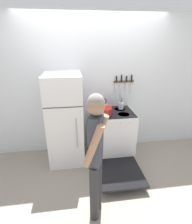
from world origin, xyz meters
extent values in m
plane|color=gray|center=(0.00, 0.00, 0.00)|extent=(14.00, 14.00, 0.00)
cube|color=silver|center=(0.00, 0.03, 1.27)|extent=(10.00, 0.06, 2.55)
cube|color=white|center=(-0.53, -0.32, 0.79)|extent=(0.60, 0.64, 1.59)
cube|color=#2D2D2D|center=(-0.53, -0.64, 1.14)|extent=(0.59, 0.01, 0.01)
cylinder|color=#B2B5BA|center=(-0.35, -0.65, 0.70)|extent=(0.02, 0.02, 0.51)
cube|color=white|center=(0.30, -0.31, 0.44)|extent=(0.75, 0.62, 0.89)
cube|color=black|center=(0.30, -0.31, 0.88)|extent=(0.74, 0.61, 0.02)
cube|color=black|center=(0.30, -0.59, 0.43)|extent=(0.65, 0.05, 0.67)
cylinder|color=black|center=(0.13, -0.43, 0.88)|extent=(0.20, 0.20, 0.01)
cylinder|color=black|center=(0.47, -0.43, 0.88)|extent=(0.20, 0.20, 0.01)
cylinder|color=black|center=(0.13, -0.19, 0.88)|extent=(0.20, 0.20, 0.01)
cylinder|color=black|center=(0.47, -0.19, 0.88)|extent=(0.20, 0.20, 0.01)
cylinder|color=silver|center=(0.07, -0.63, 0.82)|extent=(0.04, 0.02, 0.04)
cylinder|color=silver|center=(0.22, -0.63, 0.82)|extent=(0.04, 0.02, 0.04)
cylinder|color=silver|center=(0.38, -0.63, 0.82)|extent=(0.04, 0.02, 0.04)
cylinder|color=silver|center=(0.53, -0.63, 0.82)|extent=(0.04, 0.02, 0.04)
cube|color=black|center=(0.30, -0.97, 0.12)|extent=(0.69, 0.71, 0.04)
cube|color=#99999E|center=(0.30, -0.39, 0.40)|extent=(0.61, 0.34, 0.01)
cylinder|color=red|center=(0.13, -0.43, 0.95)|extent=(0.24, 0.24, 0.12)
cylinder|color=red|center=(0.13, -0.43, 1.02)|extent=(0.25, 0.25, 0.02)
sphere|color=black|center=(0.13, -0.43, 1.04)|extent=(0.03, 0.03, 0.03)
cylinder|color=red|center=(0.00, -0.43, 0.99)|extent=(0.03, 0.02, 0.02)
cylinder|color=red|center=(0.26, -0.43, 0.99)|extent=(0.03, 0.02, 0.02)
cylinder|color=silver|center=(0.14, -0.19, 0.94)|extent=(0.19, 0.19, 0.10)
cone|color=silver|center=(0.14, -0.19, 1.00)|extent=(0.18, 0.18, 0.03)
sphere|color=black|center=(0.14, -0.19, 1.02)|extent=(0.02, 0.02, 0.02)
cone|color=silver|center=(0.23, -0.19, 0.95)|extent=(0.10, 0.03, 0.09)
torus|color=black|center=(0.14, -0.19, 1.05)|extent=(0.14, 0.01, 0.14)
cylinder|color=silver|center=(0.49, -0.18, 0.95)|extent=(0.10, 0.10, 0.12)
cylinder|color=#9E7547|center=(0.47, -0.16, 1.04)|extent=(0.03, 0.02, 0.26)
cylinder|color=#232326|center=(0.48, -0.16, 1.03)|extent=(0.03, 0.06, 0.23)
cylinder|color=#B2B5BA|center=(0.47, -0.19, 1.01)|extent=(0.01, 0.02, 0.20)
cylinder|color=#4C4C51|center=(0.49, -0.18, 1.01)|extent=(0.02, 0.05, 0.20)
cylinder|color=#2D2D30|center=(-0.19, -1.58, 0.39)|extent=(0.11, 0.11, 0.78)
cylinder|color=#2D2D30|center=(-0.13, -1.43, 0.39)|extent=(0.11, 0.11, 0.78)
cube|color=#383D47|center=(-0.16, -1.50, 1.07)|extent=(0.19, 0.25, 0.59)
cylinder|color=#A87A5B|center=(-0.20, -1.62, 1.07)|extent=(0.25, 0.16, 0.52)
cylinder|color=#A87A5B|center=(-0.12, -1.39, 1.07)|extent=(0.25, 0.16, 0.52)
sphere|color=#A87A5B|center=(-0.16, -1.50, 1.47)|extent=(0.19, 0.19, 0.19)
sphere|color=gray|center=(-0.16, -1.50, 1.51)|extent=(0.17, 0.17, 0.17)
cube|color=brown|center=(0.56, -0.01, 1.36)|extent=(0.38, 0.02, 0.03)
cube|color=silver|center=(0.42, -0.02, 1.25)|extent=(0.03, 0.00, 0.21)
cube|color=black|center=(0.42, -0.02, 1.41)|extent=(0.02, 0.02, 0.11)
cube|color=silver|center=(0.52, -0.02, 1.25)|extent=(0.02, 0.00, 0.22)
cube|color=black|center=(0.52, -0.02, 1.42)|extent=(0.02, 0.02, 0.12)
cube|color=silver|center=(0.61, -0.02, 1.26)|extent=(0.02, 0.00, 0.20)
cube|color=black|center=(0.61, -0.02, 1.41)|extent=(0.02, 0.02, 0.10)
cube|color=silver|center=(0.71, -0.02, 1.24)|extent=(0.02, 0.00, 0.24)
cube|color=black|center=(0.71, -0.02, 1.42)|extent=(0.02, 0.02, 0.12)
camera|label=1|loc=(-0.38, -3.10, 2.07)|focal=28.00mm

